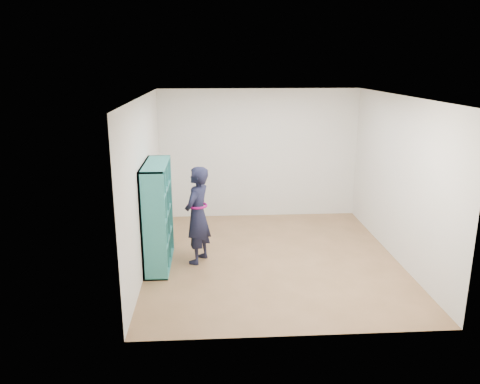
{
  "coord_description": "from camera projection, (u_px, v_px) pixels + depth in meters",
  "views": [
    {
      "loc": [
        -0.97,
        -7.02,
        3.09
      ],
      "look_at": [
        -0.51,
        0.3,
        1.05
      ],
      "focal_mm": 35.0,
      "sensor_mm": 36.0,
      "label": 1
    }
  ],
  "objects": [
    {
      "name": "smartphone",
      "position": [
        192.0,
        206.0,
        7.42
      ],
      "size": [
        0.02,
        0.09,
        0.12
      ],
      "rotation": [
        0.36,
        0.0,
        -0.14
      ],
      "color": "silver",
      "rests_on": "person"
    },
    {
      "name": "bookshelf",
      "position": [
        156.0,
        217.0,
        7.22
      ],
      "size": [
        0.36,
        1.23,
        1.63
      ],
      "color": "teal",
      "rests_on": "floor"
    },
    {
      "name": "floor",
      "position": [
        272.0,
        258.0,
        7.64
      ],
      "size": [
        4.5,
        4.5,
        0.0
      ],
      "primitive_type": "plane",
      "color": "brown",
      "rests_on": "ground"
    },
    {
      "name": "wall_right",
      "position": [
        399.0,
        179.0,
        7.41
      ],
      "size": [
        0.02,
        4.5,
        2.6
      ],
      "primitive_type": "cube",
      "color": "silver",
      "rests_on": "floor"
    },
    {
      "name": "person",
      "position": [
        197.0,
        215.0,
        7.32
      ],
      "size": [
        0.58,
        0.67,
        1.56
      ],
      "rotation": [
        0.0,
        0.0,
        -2.0
      ],
      "color": "black",
      "rests_on": "floor"
    },
    {
      "name": "wall_front",
      "position": [
        301.0,
        232.0,
        5.13
      ],
      "size": [
        4.0,
        0.02,
        2.6
      ],
      "primitive_type": "cube",
      "color": "silver",
      "rests_on": "floor"
    },
    {
      "name": "ceiling",
      "position": [
        276.0,
        97.0,
        6.94
      ],
      "size": [
        4.5,
        4.5,
        0.0
      ],
      "primitive_type": "plane",
      "color": "white",
      "rests_on": "wall_back"
    },
    {
      "name": "wall_left",
      "position": [
        144.0,
        183.0,
        7.17
      ],
      "size": [
        0.02,
        4.5,
        2.6
      ],
      "primitive_type": "cube",
      "color": "silver",
      "rests_on": "floor"
    },
    {
      "name": "wall_back",
      "position": [
        259.0,
        154.0,
        9.45
      ],
      "size": [
        4.0,
        0.02,
        2.6
      ],
      "primitive_type": "cube",
      "color": "silver",
      "rests_on": "floor"
    }
  ]
}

